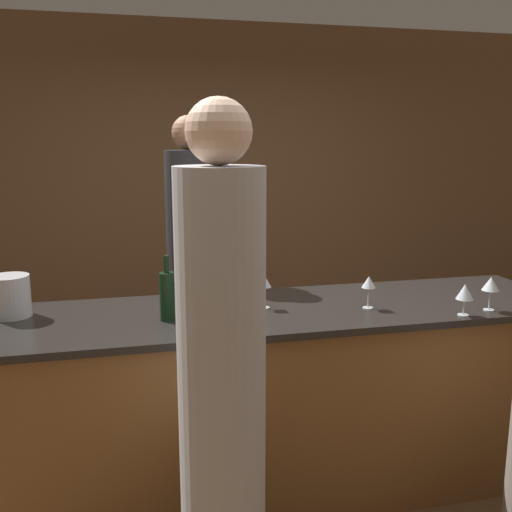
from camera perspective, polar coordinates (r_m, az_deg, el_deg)
name	(u,v)px	position (r m, az deg, el deg)	size (l,w,h in m)	color
ground_plane	(290,484)	(3.29, 3.44, -21.79)	(14.00, 14.00, 0.00)	brown
back_wall	(216,188)	(5.08, -4.07, 6.81)	(8.00, 0.06, 2.80)	brown
bar_counter	(291,398)	(3.05, 3.55, -13.99)	(2.89, 0.78, 0.98)	brown
bartender	(192,287)	(3.52, -6.38, -3.09)	(0.30, 0.30, 1.95)	#2D2D33
guest_1	(222,391)	(2.10, -3.44, -13.35)	(0.31, 0.31, 1.94)	#B2B2B7
wine_bottle_0	(167,295)	(2.67, -8.87, -3.88)	(0.07, 0.07, 0.31)	black
ice_bucket	(10,296)	(2.93, -23.37, -3.71)	(0.18, 0.18, 0.20)	silver
wine_glass_0	(491,285)	(3.01, 22.43, -2.66)	(0.08, 0.08, 0.17)	silver
wine_glass_1	(369,283)	(2.87, 11.21, -2.70)	(0.07, 0.07, 0.16)	silver
wine_glass_2	(465,292)	(2.88, 20.15, -3.43)	(0.08, 0.08, 0.16)	silver
wine_glass_3	(265,283)	(2.82, 0.86, -2.69)	(0.07, 0.07, 0.17)	silver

